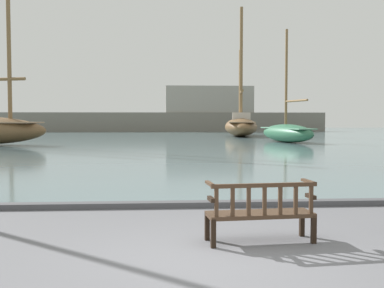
% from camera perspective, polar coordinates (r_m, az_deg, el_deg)
% --- Properties ---
extents(ground_plane, '(160.00, 160.00, 0.00)m').
position_cam_1_polar(ground_plane, '(6.46, 2.52, -13.74)').
color(ground_plane, slate).
extents(harbor_water, '(100.00, 80.00, 0.08)m').
position_cam_1_polar(harbor_water, '(50.18, -3.12, 0.98)').
color(harbor_water, slate).
rests_on(harbor_water, ground).
extents(quay_edge_kerb, '(40.00, 0.30, 0.12)m').
position_cam_1_polar(quay_edge_kerb, '(10.18, 0.07, -7.16)').
color(quay_edge_kerb, '#4C4C50').
rests_on(quay_edge_kerb, ground).
extents(park_bench, '(1.64, 0.67, 0.92)m').
position_cam_1_polar(park_bench, '(7.36, 8.13, -7.91)').
color(park_bench, black).
rests_on(park_bench, ground).
extents(sailboat_mid_starboard, '(4.72, 11.22, 12.95)m').
position_cam_1_polar(sailboat_mid_starboard, '(48.84, 5.82, 2.29)').
color(sailboat_mid_starboard, brown).
rests_on(sailboat_mid_starboard, harbor_water).
extents(sailboat_nearest_port, '(3.32, 7.60, 8.40)m').
position_cam_1_polar(sailboat_nearest_port, '(36.60, 11.18, 1.39)').
color(sailboat_nearest_port, '#2D6647').
rests_on(sailboat_nearest_port, harbor_water).
extents(far_breakwater, '(43.23, 2.40, 6.19)m').
position_cam_1_polar(far_breakwater, '(64.57, -2.04, 3.22)').
color(far_breakwater, slate).
rests_on(far_breakwater, ground).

